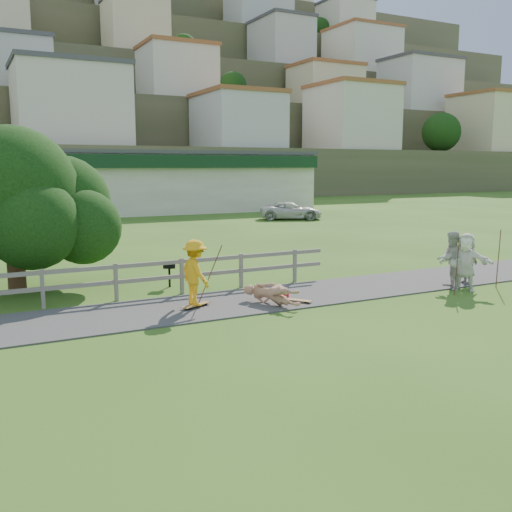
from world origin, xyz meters
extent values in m
plane|color=#305819|center=(0.00, 0.00, 0.00)|extent=(260.00, 260.00, 0.00)
cube|color=#373639|center=(0.00, 1.50, 0.02)|extent=(34.00, 3.00, 0.04)
cube|color=slate|center=(-6.00, 3.30, 0.55)|extent=(0.10, 0.10, 1.10)
cube|color=slate|center=(-4.00, 3.30, 0.55)|extent=(0.10, 0.10, 1.10)
cube|color=slate|center=(-2.00, 3.30, 0.55)|extent=(0.10, 0.10, 1.10)
cube|color=slate|center=(0.00, 3.30, 0.55)|extent=(0.10, 0.10, 1.10)
cube|color=slate|center=(2.00, 3.30, 0.55)|extent=(0.10, 0.10, 1.10)
cube|color=slate|center=(-4.50, 3.30, 1.00)|extent=(15.00, 0.08, 0.12)
cube|color=slate|center=(-4.50, 3.30, 0.55)|extent=(15.00, 0.08, 0.12)
cube|color=beige|center=(4.00, 35.00, 2.40)|extent=(32.00, 10.00, 4.80)
cube|color=#12331A|center=(4.00, 29.80, 4.20)|extent=(32.00, 0.60, 1.00)
cube|color=#454549|center=(4.00, 35.00, 4.95)|extent=(32.50, 10.50, 0.30)
cube|color=#434E2D|center=(0.00, 55.00, 3.00)|extent=(220.00, 14.00, 6.00)
cube|color=beige|center=(0.00, 55.00, 9.50)|extent=(10.00, 9.00, 7.00)
cube|color=#454549|center=(0.00, 55.00, 13.25)|extent=(10.40, 9.40, 0.50)
cube|color=#434E2D|center=(0.00, 68.00, 6.50)|extent=(220.00, 14.00, 13.00)
cube|color=beige|center=(0.00, 68.00, 16.50)|extent=(10.00, 9.00, 7.00)
cube|color=#454549|center=(0.00, 68.00, 20.25)|extent=(10.40, 9.40, 0.50)
cube|color=#434E2D|center=(0.00, 81.00, 10.50)|extent=(220.00, 14.00, 21.00)
cube|color=beige|center=(0.00, 81.00, 24.50)|extent=(10.00, 9.00, 7.00)
cube|color=#434E2D|center=(0.00, 94.00, 15.00)|extent=(220.00, 14.00, 30.00)
cube|color=#434E2D|center=(0.00, 108.00, 20.00)|extent=(220.00, 14.00, 40.00)
imported|color=#F5A817|center=(-2.29, 1.40, 0.90)|extent=(0.84, 1.25, 1.80)
imported|color=tan|center=(-0.29, 0.75, 0.33)|extent=(1.86, 1.08, 0.67)
imported|color=#BAB9B6|center=(5.79, 0.03, 0.92)|extent=(1.01, 1.11, 1.85)
imported|color=gray|center=(6.78, 0.34, 0.80)|extent=(0.59, 1.00, 1.61)
imported|color=white|center=(6.01, -0.31, 0.91)|extent=(1.32, 1.72, 1.82)
imported|color=gray|center=(-2.40, 26.86, 0.74)|extent=(4.70, 2.40, 1.48)
imported|color=silver|center=(13.39, 22.80, 0.63)|extent=(4.96, 3.71, 1.25)
sphere|color=#B7051C|center=(0.31, 1.10, 0.16)|extent=(0.31, 0.31, 0.31)
cylinder|color=#553322|center=(-1.69, 1.80, 0.90)|extent=(0.03, 0.03, 1.81)
cylinder|color=#553322|center=(5.30, -0.63, 0.84)|extent=(0.03, 0.03, 1.67)
cylinder|color=#553322|center=(7.34, -0.42, 0.93)|extent=(0.03, 0.03, 1.87)
camera|label=1|loc=(-7.75, -12.85, 3.86)|focal=40.00mm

